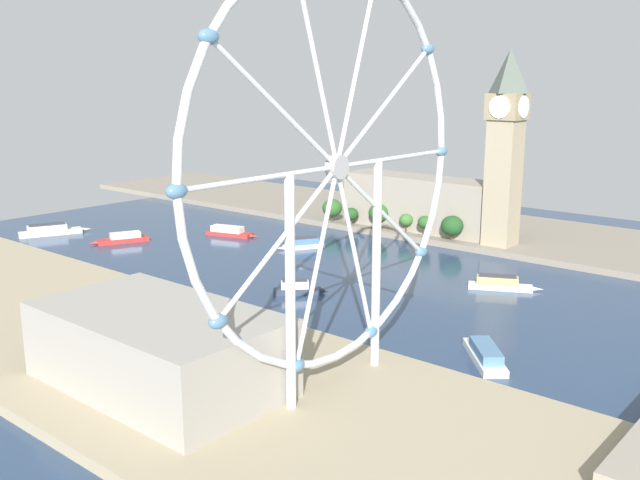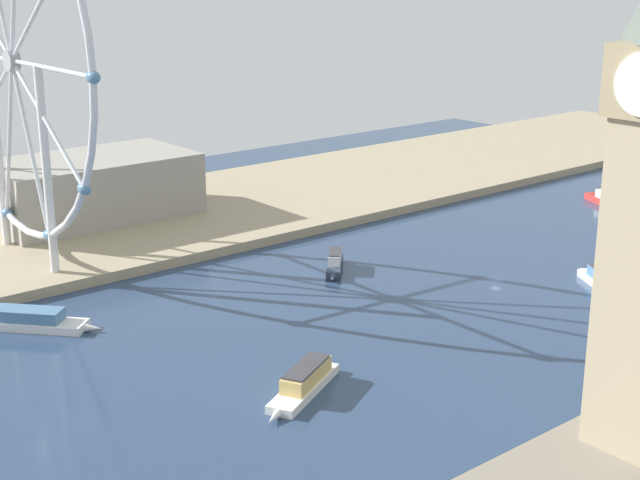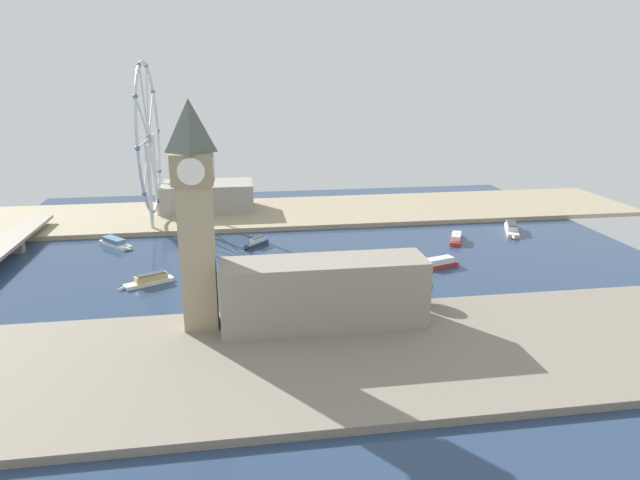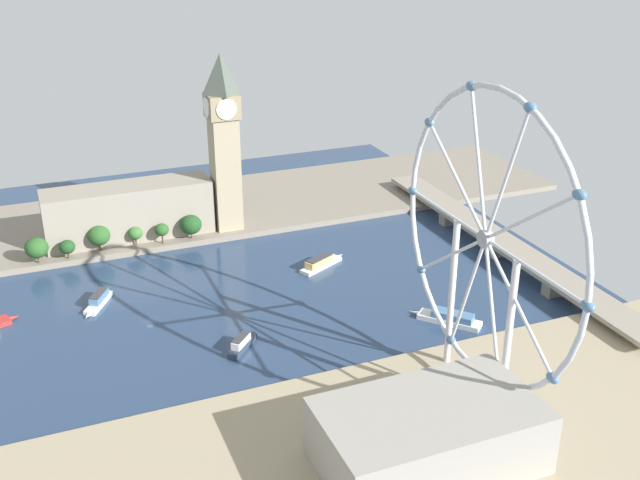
% 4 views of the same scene
% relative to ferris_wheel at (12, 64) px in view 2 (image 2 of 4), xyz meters
% --- Properties ---
extents(ground_plane, '(393.98, 393.98, 0.00)m').
position_rel_ferris_wheel_xyz_m(ground_plane, '(-94.74, -96.29, -58.96)').
color(ground_plane, navy).
extents(riverbank_right, '(90.00, 520.00, 3.00)m').
position_rel_ferris_wheel_xyz_m(riverbank_right, '(17.25, -96.29, -57.46)').
color(riverbank_right, tan).
rests_on(riverbank_right, ground_plane).
extents(ferris_wheel, '(102.95, 3.20, 106.88)m').
position_rel_ferris_wheel_xyz_m(ferris_wheel, '(0.00, 0.00, 0.00)').
color(ferris_wheel, silver).
rests_on(ferris_wheel, riverbank_right).
extents(riverside_hall, '(37.97, 66.18, 20.28)m').
position_rel_ferris_wheel_xyz_m(riverside_hall, '(29.64, -34.97, -45.82)').
color(riverside_hall, gray).
rests_on(riverside_hall, riverbank_right).
extents(tour_boat_0, '(22.11, 14.98, 5.46)m').
position_rel_ferris_wheel_xyz_m(tour_boat_0, '(-116.85, -114.06, -56.75)').
color(tour_boat_0, white).
rests_on(tour_boat_0, ground_plane).
extents(tour_boat_1, '(28.52, 16.12, 5.15)m').
position_rel_ferris_wheel_xyz_m(tour_boat_1, '(-67.61, -191.76, -56.87)').
color(tour_boat_1, '#B22D28').
rests_on(tour_boat_1, ground_plane).
extents(tour_boat_3, '(16.46, 27.22, 5.51)m').
position_rel_ferris_wheel_xyz_m(tour_boat_3, '(-115.43, -10.50, -56.67)').
color(tour_boat_3, white).
rests_on(tour_boat_3, ground_plane).
extents(tour_boat_4, '(26.05, 23.81, 5.01)m').
position_rel_ferris_wheel_xyz_m(tour_boat_4, '(-46.10, 18.90, -56.86)').
color(tour_boat_4, white).
rests_on(tour_boat_4, ground_plane).
extents(tour_boat_6, '(17.53, 16.96, 5.60)m').
position_rel_ferris_wheel_xyz_m(tour_boat_6, '(-59.48, -66.49, -56.75)').
color(tour_boat_6, '#2D384C').
rests_on(tour_boat_6, ground_plane).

